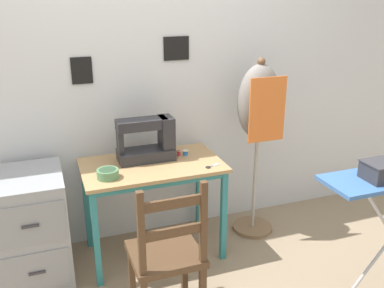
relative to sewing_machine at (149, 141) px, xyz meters
The scene contains 12 objects.
ground_plane 0.93m from the sewing_machine, 90.90° to the right, with size 14.00×14.00×0.00m, color gray.
wall_back 0.50m from the sewing_machine, 91.24° to the left, with size 10.00×0.06×2.55m.
sewing_table 0.26m from the sewing_machine, 93.43° to the right, with size 0.97×0.57×0.72m.
sewing_machine is the anchor object (origin of this frame).
fabric_bowl 0.41m from the sewing_machine, 146.60° to the right, with size 0.14×0.14×0.06m.
scissors 0.47m from the sewing_machine, 37.66° to the right, with size 0.12×0.07×0.01m.
thread_spool_near_machine 0.25m from the sewing_machine, ahead, with size 0.03×0.03×0.04m.
thread_spool_mid_table 0.29m from the sewing_machine, ahead, with size 0.04×0.04×0.04m.
wooden_chair 0.89m from the sewing_machine, 98.17° to the right, with size 0.40×0.38×0.92m.
filing_cabinet 0.96m from the sewing_machine, behind, with size 0.44×0.56×0.75m.
dress_form 0.85m from the sewing_machine, ahead, with size 0.34×0.32×1.40m.
storage_box 1.50m from the sewing_machine, 44.17° to the right, with size 0.20×0.17×0.11m.
Camera 1 is at (-0.68, -2.39, 1.86)m, focal length 40.00 mm.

